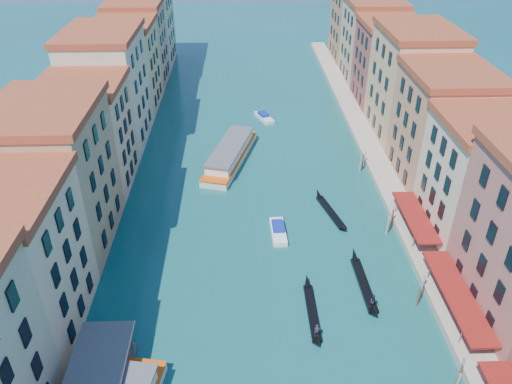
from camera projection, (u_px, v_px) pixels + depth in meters
left_bank_palazzos at (101, 105)px, 86.14m from camera, size 12.80×128.40×21.00m
right_bank_palazzos at (421, 100)px, 88.02m from camera, size 12.80×128.40×21.00m
quay at (369, 148)px, 92.68m from camera, size 4.00×140.00×1.00m
restaurant_awnings at (459, 298)px, 55.75m from camera, size 3.20×44.55×3.12m
mooring_poles_right at (414, 275)px, 61.47m from camera, size 1.44×54.24×3.20m
vaporetto_far at (230, 154)px, 88.79m from camera, size 10.01×20.93×3.04m
gondola_fore at (312, 311)px, 57.54m from camera, size 1.09×11.56×2.31m
gondola_right at (365, 285)px, 61.24m from camera, size 1.43×12.60×2.51m
gondola_far at (330, 211)px, 75.24m from camera, size 3.80×11.45×1.65m
motorboat_mid at (278, 230)px, 70.76m from camera, size 2.18×6.27×1.29m
motorboat_far at (264, 117)px, 104.95m from camera, size 4.12×6.52×1.29m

